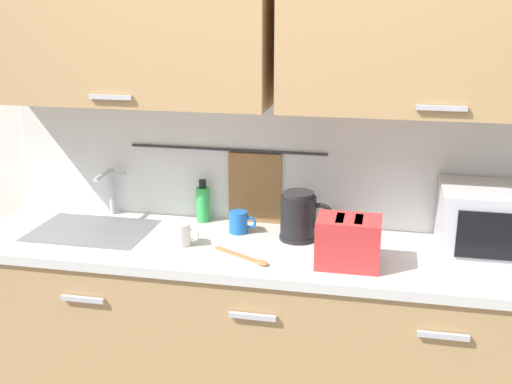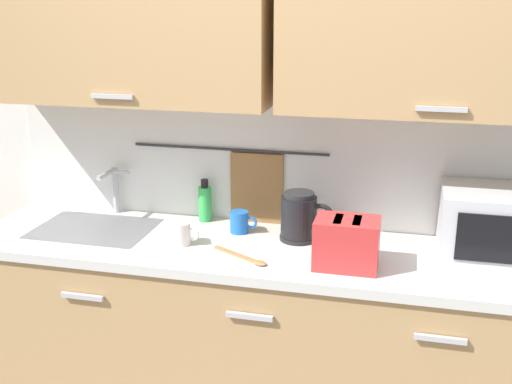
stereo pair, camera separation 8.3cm
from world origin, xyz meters
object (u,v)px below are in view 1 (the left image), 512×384
Objects in this scene: wooden_spoon at (248,258)px; mug_near_sink at (181,234)px; electric_kettle at (299,216)px; dish_soap_bottle at (203,203)px; mug_by_kettle at (239,222)px; toaster at (348,242)px; microwave at (499,222)px.

mug_near_sink is at bearing 163.20° from wooden_spoon.
electric_kettle is 0.32m from wooden_spoon.
mug_near_sink is at bearing -90.71° from dish_soap_bottle.
dish_soap_bottle reaches higher than mug_by_kettle.
electric_kettle is 0.89× the size of toaster.
microwave is 1.27m from mug_near_sink.
electric_kettle is at bearing -5.01° from mug_by_kettle.
mug_near_sink is at bearing -135.60° from mug_by_kettle.
toaster is at bearing -27.91° from mug_by_kettle.
dish_soap_bottle reaches higher than wooden_spoon.
microwave reaches higher than wooden_spoon.
mug_by_kettle is (-0.27, 0.02, -0.05)m from electric_kettle.
mug_near_sink is 0.47× the size of toaster.
electric_kettle is 0.27m from mug_by_kettle.
microwave is at bearing 0.24° from electric_kettle.
electric_kettle reaches higher than wooden_spoon.
microwave is 1.00m from wooden_spoon.
mug_near_sink is 1.00× the size of mug_by_kettle.
electric_kettle is at bearing -179.76° from microwave.
toaster is 2.13× the size of mug_by_kettle.
electric_kettle reaches higher than mug_by_kettle.
wooden_spoon is at bearing -176.09° from toaster.
dish_soap_bottle is at bearing 89.29° from mug_near_sink.
dish_soap_bottle is 0.77× the size of wooden_spoon.
toaster reaches higher than wooden_spoon.
microwave is 1.06m from mug_by_kettle.
dish_soap_bottle is at bearing 151.60° from toaster.
microwave is at bearing -5.93° from dish_soap_bottle.
wooden_spoon is at bearing -53.11° from dish_soap_bottle.
toaster is (0.68, -0.06, 0.05)m from mug_near_sink.
electric_kettle is (-0.79, -0.00, -0.03)m from microwave.
dish_soap_bottle is 0.31m from mug_near_sink.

